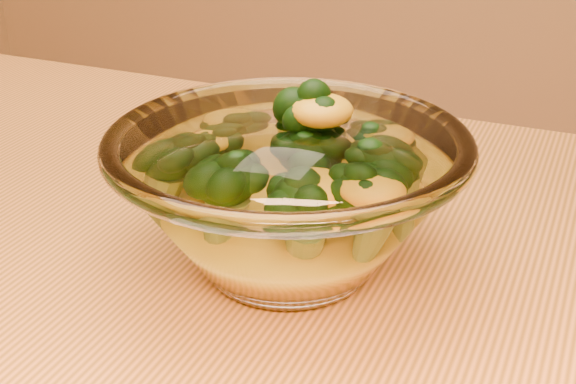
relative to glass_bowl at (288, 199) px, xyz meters
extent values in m
cube|color=#CF833E|center=(0.02, -0.07, -0.07)|extent=(1.20, 0.80, 0.04)
cylinder|color=brown|center=(-0.52, 0.27, -0.45)|extent=(0.06, 0.06, 0.71)
ellipsoid|color=white|center=(0.00, 0.00, -0.04)|extent=(0.10, 0.10, 0.02)
torus|color=white|center=(0.00, 0.00, 0.04)|extent=(0.23, 0.23, 0.01)
ellipsoid|color=#EEAD14|center=(0.00, 0.00, -0.02)|extent=(0.13, 0.13, 0.04)
camera|label=1|loc=(0.18, -0.42, 0.23)|focal=50.00mm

